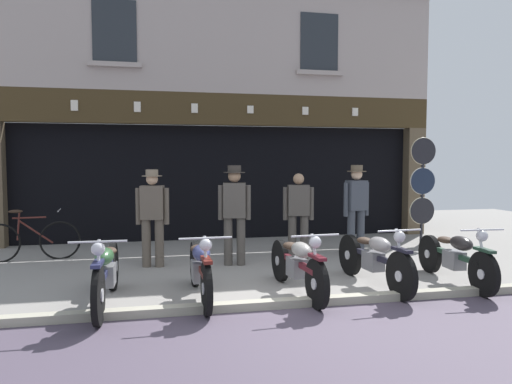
% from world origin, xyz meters
% --- Properties ---
extents(ground, '(21.98, 22.00, 0.18)m').
position_xyz_m(ground, '(0.00, -0.98, -0.04)').
color(ground, gray).
extents(shop_facade, '(10.28, 4.42, 5.91)m').
position_xyz_m(shop_facade, '(-0.00, 7.04, 1.65)').
color(shop_facade, black).
rests_on(shop_facade, ground).
extents(motorcycle_left, '(0.62, 2.11, 0.92)m').
position_xyz_m(motorcycle_left, '(-2.07, 0.59, 0.43)').
color(motorcycle_left, black).
rests_on(motorcycle_left, ground).
extents(motorcycle_center_left, '(0.62, 1.97, 0.91)m').
position_xyz_m(motorcycle_center_left, '(-0.92, 0.62, 0.42)').
color(motorcycle_center_left, black).
rests_on(motorcycle_center_left, ground).
extents(motorcycle_center, '(0.62, 2.00, 0.90)m').
position_xyz_m(motorcycle_center, '(0.39, 0.60, 0.42)').
color(motorcycle_center, black).
rests_on(motorcycle_center, ground).
extents(motorcycle_center_right, '(0.62, 2.05, 0.92)m').
position_xyz_m(motorcycle_center_right, '(1.56, 0.72, 0.42)').
color(motorcycle_center_right, black).
rests_on(motorcycle_center_right, ground).
extents(motorcycle_right, '(0.62, 1.98, 0.90)m').
position_xyz_m(motorcycle_right, '(2.79, 0.63, 0.41)').
color(motorcycle_right, black).
rests_on(motorcycle_right, ground).
extents(salesman_left, '(0.55, 0.34, 1.65)m').
position_xyz_m(salesman_left, '(-1.53, 2.67, 0.91)').
color(salesman_left, brown).
rests_on(salesman_left, ground).
extents(shopkeeper_center, '(0.55, 0.37, 1.72)m').
position_xyz_m(shopkeeper_center, '(-0.16, 2.52, 0.97)').
color(shopkeeper_center, '#47423D').
rests_on(shopkeeper_center, ground).
extents(salesman_right, '(0.55, 0.28, 1.57)m').
position_xyz_m(salesman_right, '(1.05, 2.73, 0.87)').
color(salesman_right, '#47423D').
rests_on(salesman_right, ground).
extents(assistant_far_right, '(0.55, 0.36, 1.72)m').
position_xyz_m(assistant_far_right, '(2.27, 2.95, 0.96)').
color(assistant_far_right, '#3D424C').
rests_on(assistant_far_right, ground).
extents(tyre_sign_pole, '(0.58, 0.06, 2.30)m').
position_xyz_m(tyre_sign_pole, '(4.11, 3.68, 1.34)').
color(tyre_sign_pole, '#232328').
rests_on(tyre_sign_pole, ground).
extents(advert_board_near, '(0.76, 0.03, 1.00)m').
position_xyz_m(advert_board_near, '(-1.31, 5.40, 1.83)').
color(advert_board_near, silver).
extents(leaning_bicycle, '(1.71, 0.50, 0.95)m').
position_xyz_m(leaning_bicycle, '(-3.72, 3.64, 0.38)').
color(leaning_bicycle, black).
rests_on(leaning_bicycle, ground).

